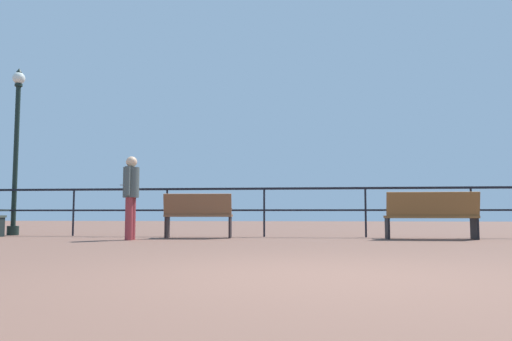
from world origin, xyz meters
TOP-DOWN VIEW (x-y plane):
  - ground_plane at (0.00, 0.00)m, footprint 60.00×60.00m
  - pier_railing at (-0.00, 7.14)m, footprint 20.03×0.05m
  - bench_near_left at (-2.43, 6.35)m, footprint 1.45×0.69m
  - bench_near_right at (2.32, 6.34)m, footprint 1.79×0.69m
  - lamppost_left at (-7.12, 7.30)m, footprint 0.29×0.29m
  - person_by_bench at (-3.58, 5.47)m, footprint 0.31×0.53m
  - seagull_on_rail at (-4.25, 7.14)m, footprint 0.40×0.18m

SIDE VIEW (x-z plane):
  - ground_plane at x=0.00m, z-range 0.00..0.00m
  - bench_near_right at x=2.32m, z-range 0.05..0.99m
  - bench_near_left at x=-2.43m, z-range 0.06..0.98m
  - pier_railing at x=0.00m, z-range 0.26..1.36m
  - person_by_bench at x=-3.58m, z-range 0.12..1.76m
  - seagull_on_rail at x=-4.25m, z-range 1.08..1.27m
  - lamppost_left at x=-7.12m, z-range 0.18..4.23m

